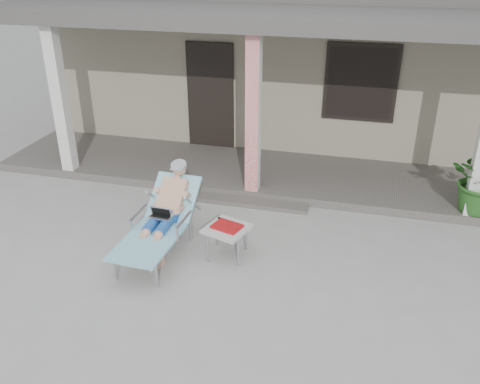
# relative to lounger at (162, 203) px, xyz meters

# --- Properties ---
(ground) EXTENTS (60.00, 60.00, 0.00)m
(ground) POSITION_rel_lounger_xyz_m (0.84, -0.23, -0.73)
(ground) COLOR #9E9E99
(ground) RESTS_ON ground
(house) EXTENTS (10.40, 5.40, 3.30)m
(house) POSITION_rel_lounger_xyz_m (0.84, 6.27, 0.94)
(house) COLOR gray
(house) RESTS_ON ground
(porch_deck) EXTENTS (10.00, 2.00, 0.15)m
(porch_deck) POSITION_rel_lounger_xyz_m (0.84, 2.77, -0.65)
(porch_deck) COLOR #605B56
(porch_deck) RESTS_ON ground
(porch_overhang) EXTENTS (10.00, 2.30, 2.85)m
(porch_overhang) POSITION_rel_lounger_xyz_m (0.84, 2.72, 2.06)
(porch_overhang) COLOR silver
(porch_overhang) RESTS_ON porch_deck
(porch_step) EXTENTS (2.00, 0.30, 0.07)m
(porch_step) POSITION_rel_lounger_xyz_m (0.84, 1.62, -0.69)
(porch_step) COLOR #605B56
(porch_step) RESTS_ON ground
(lounger) EXTENTS (0.76, 1.85, 1.18)m
(lounger) POSITION_rel_lounger_xyz_m (0.00, 0.00, 0.00)
(lounger) COLOR #B7B7BC
(lounger) RESTS_ON ground
(side_table) EXTENTS (0.68, 0.68, 0.49)m
(side_table) POSITION_rel_lounger_xyz_m (0.93, 0.04, -0.32)
(side_table) COLOR #BABAB4
(side_table) RESTS_ON ground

